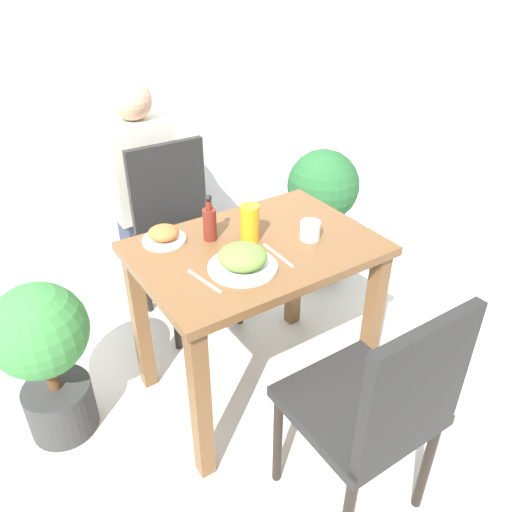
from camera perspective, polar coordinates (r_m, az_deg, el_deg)
ground_plane at (r=2.37m, az=0.00°, el=-14.20°), size 16.00×16.00×0.00m
wall_back at (r=3.00m, az=-16.78°, el=22.83°), size 8.00×0.05×2.60m
dining_table at (r=1.98m, az=0.00°, el=-2.10°), size 0.92×0.64×0.73m
chair_near at (r=1.62m, az=13.76°, el=-16.35°), size 0.42×0.42×0.91m
chair_far at (r=2.53m, az=-8.61°, el=3.44°), size 0.42×0.42×0.91m
food_plate at (r=1.75m, az=-1.55°, el=-0.36°), size 0.25×0.25×0.09m
side_plate at (r=1.96m, az=-10.51°, el=2.37°), size 0.17×0.17×0.06m
drink_cup at (r=1.95m, az=6.21°, el=2.94°), size 0.08×0.08×0.07m
juice_glass at (r=1.91m, az=-0.70°, el=3.76°), size 0.07×0.07×0.15m
sauce_bottle at (r=1.92m, az=-5.32°, el=3.84°), size 0.05×0.05×0.19m
fork_utensil at (r=1.71m, az=-5.93°, el=-2.89°), size 0.04×0.18×0.00m
spoon_utensil at (r=1.84m, az=2.54°, el=0.09°), size 0.01×0.19×0.00m
potted_plant_left at (r=2.07m, az=-22.98°, el=-10.04°), size 0.36×0.36×0.69m
potted_plant_right at (r=2.84m, az=7.53°, el=6.02°), size 0.40×0.40×0.79m
person_figure at (r=2.79m, az=-12.76°, el=7.20°), size 0.34×0.22×1.17m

